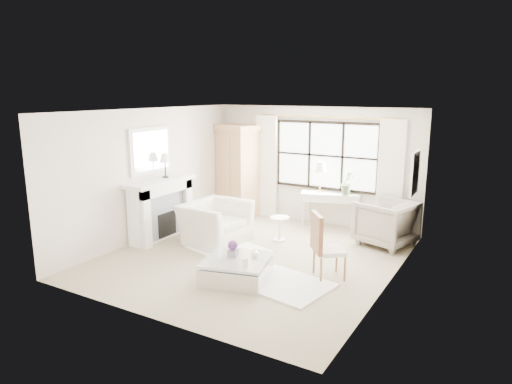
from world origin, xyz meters
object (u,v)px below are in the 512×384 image
at_px(armoire, 237,169).
at_px(club_armchair, 215,223).
at_px(coffee_table, 237,270).
at_px(console_table, 330,210).

distance_m(armoire, club_armchair, 2.38).
xyz_separation_m(club_armchair, coffee_table, (1.43, -1.42, -0.23)).
relative_size(console_table, club_armchair, 1.08).
bearing_deg(coffee_table, armoire, 107.58).
relative_size(armoire, coffee_table, 1.83).
bearing_deg(armoire, club_armchair, -51.02).
distance_m(console_table, club_armchair, 2.73).
bearing_deg(console_table, club_armchair, -145.99).
xyz_separation_m(armoire, club_armchair, (0.81, -2.12, -0.73)).
distance_m(armoire, console_table, 2.55).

